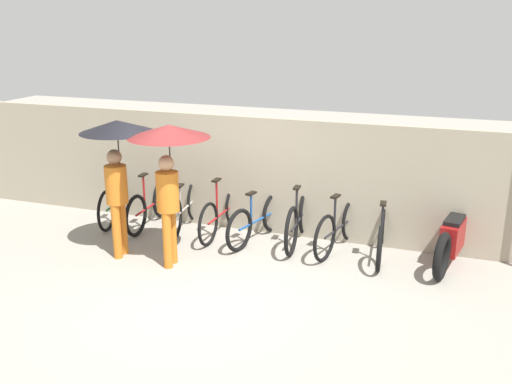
# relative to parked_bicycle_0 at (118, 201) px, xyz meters

# --- Properties ---
(ground_plane) EXTENTS (30.00, 30.00, 0.00)m
(ground_plane) POSITION_rel_parked_bicycle_0_xyz_m (2.29, -1.84, -0.37)
(ground_plane) COLOR gray
(back_wall) EXTENTS (13.57, 0.12, 1.92)m
(back_wall) POSITION_rel_parked_bicycle_0_xyz_m (2.29, 0.40, 0.59)
(back_wall) COLOR gray
(back_wall) RESTS_ON ground
(parked_bicycle_0) EXTENTS (0.49, 1.65, 0.99)m
(parked_bicycle_0) POSITION_rel_parked_bicycle_0_xyz_m (0.00, 0.00, 0.00)
(parked_bicycle_0) COLOR black
(parked_bicycle_0) RESTS_ON ground
(parked_bicycle_1) EXTENTS (0.44, 1.68, 1.06)m
(parked_bicycle_1) POSITION_rel_parked_bicycle_0_xyz_m (0.65, -0.02, -0.01)
(parked_bicycle_1) COLOR black
(parked_bicycle_1) RESTS_ON ground
(parked_bicycle_2) EXTENTS (0.44, 1.83, 1.00)m
(parked_bicycle_2) POSITION_rel_parked_bicycle_0_xyz_m (1.31, -0.00, 0.02)
(parked_bicycle_2) COLOR black
(parked_bicycle_2) RESTS_ON ground
(parked_bicycle_3) EXTENTS (0.44, 1.76, 0.99)m
(parked_bicycle_3) POSITION_rel_parked_bicycle_0_xyz_m (1.96, 0.04, -0.00)
(parked_bicycle_3) COLOR black
(parked_bicycle_3) RESTS_ON ground
(parked_bicycle_4) EXTENTS (0.57, 1.66, 1.10)m
(parked_bicycle_4) POSITION_rel_parked_bicycle_0_xyz_m (2.61, -0.04, -0.02)
(parked_bicycle_4) COLOR black
(parked_bicycle_4) RESTS_ON ground
(parked_bicycle_5) EXTENTS (0.44, 1.75, 1.03)m
(parked_bicycle_5) POSITION_rel_parked_bicycle_0_xyz_m (3.26, 0.06, 0.02)
(parked_bicycle_5) COLOR black
(parked_bicycle_5) RESTS_ON ground
(parked_bicycle_6) EXTENTS (0.54, 1.68, 1.08)m
(parked_bicycle_6) POSITION_rel_parked_bicycle_0_xyz_m (3.92, 0.02, 0.00)
(parked_bicycle_6) COLOR black
(parked_bicycle_6) RESTS_ON ground
(parked_bicycle_7) EXTENTS (0.44, 1.74, 1.03)m
(parked_bicycle_7) POSITION_rel_parked_bicycle_0_xyz_m (4.57, -0.02, -0.02)
(parked_bicycle_7) COLOR black
(parked_bicycle_7) RESTS_ON ground
(pedestrian_leading) EXTENTS (1.08, 1.08, 2.04)m
(pedestrian_leading) POSITION_rel_parked_bicycle_0_xyz_m (0.86, -1.21, 1.27)
(pedestrian_leading) COLOR #C66B1E
(pedestrian_leading) RESTS_ON ground
(pedestrian_center) EXTENTS (1.16, 1.16, 2.04)m
(pedestrian_center) POSITION_rel_parked_bicycle_0_xyz_m (1.73, -1.26, 1.29)
(pedestrian_center) COLOR #C66B1E
(pedestrian_center) RESTS_ON ground
(motorcycle) EXTENTS (0.65, 1.95, 0.91)m
(motorcycle) POSITION_rel_parked_bicycle_0_xyz_m (5.57, 0.07, 0.01)
(motorcycle) COLOR black
(motorcycle) RESTS_ON ground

